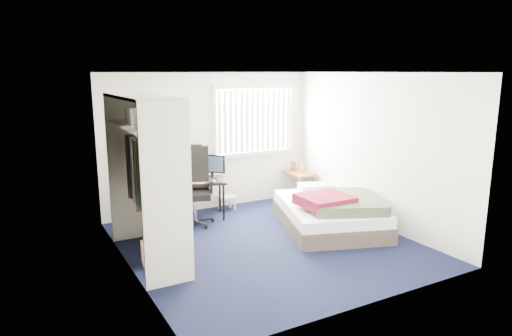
{
  "coord_description": "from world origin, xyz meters",
  "views": [
    {
      "loc": [
        -3.25,
        -5.53,
        2.51
      ],
      "look_at": [
        0.02,
        0.4,
        1.07
      ],
      "focal_mm": 32.0,
      "sensor_mm": 36.0,
      "label": 1
    }
  ],
  "objects_px": {
    "nightstand": "(297,174)",
    "bed": "(331,212)",
    "desk": "(185,178)",
    "office_chair": "(194,194)"
  },
  "relations": [
    {
      "from": "nightstand",
      "to": "bed",
      "type": "relative_size",
      "value": 0.36
    },
    {
      "from": "desk",
      "to": "office_chair",
      "type": "bearing_deg",
      "value": -85.7
    },
    {
      "from": "bed",
      "to": "nightstand",
      "type": "bearing_deg",
      "value": 73.95
    },
    {
      "from": "office_chair",
      "to": "nightstand",
      "type": "xyz_separation_m",
      "value": [
        2.35,
        0.42,
        -0.01
      ]
    },
    {
      "from": "desk",
      "to": "bed",
      "type": "xyz_separation_m",
      "value": [
        1.87,
        -1.65,
        -0.44
      ]
    },
    {
      "from": "office_chair",
      "to": "nightstand",
      "type": "distance_m",
      "value": 2.38
    },
    {
      "from": "office_chair",
      "to": "bed",
      "type": "bearing_deg",
      "value": -35.61
    },
    {
      "from": "office_chair",
      "to": "bed",
      "type": "distance_m",
      "value": 2.28
    },
    {
      "from": "office_chair",
      "to": "bed",
      "type": "xyz_separation_m",
      "value": [
        1.84,
        -1.32,
        -0.23
      ]
    },
    {
      "from": "nightstand",
      "to": "bed",
      "type": "height_order",
      "value": "nightstand"
    }
  ]
}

